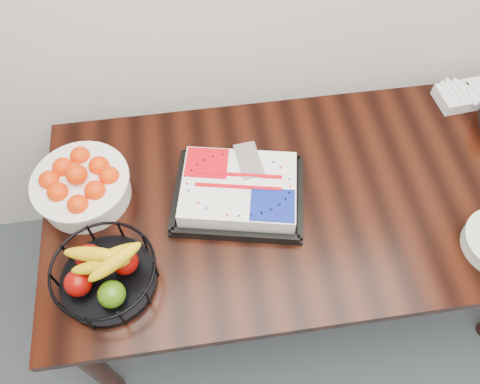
{
  "coord_description": "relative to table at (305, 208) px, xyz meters",
  "views": [
    {
      "loc": [
        -0.36,
        1.19,
        2.12
      ],
      "look_at": [
        -0.24,
        2.0,
        0.83
      ],
      "focal_mm": 35.0,
      "sensor_mm": 36.0,
      "label": 1
    }
  ],
  "objects": [
    {
      "name": "table",
      "position": [
        0.0,
        0.0,
        0.0
      ],
      "size": [
        1.8,
        0.9,
        0.75
      ],
      "color": "black",
      "rests_on": "ground"
    },
    {
      "name": "cake_tray",
      "position": [
        -0.24,
        0.03,
        0.13
      ],
      "size": [
        0.5,
        0.42,
        0.09
      ],
      "color": "black",
      "rests_on": "table"
    },
    {
      "name": "tangerine_bowl",
      "position": [
        -0.75,
        0.11,
        0.17
      ],
      "size": [
        0.32,
        0.32,
        0.2
      ],
      "color": "white",
      "rests_on": "table"
    },
    {
      "name": "fruit_basket",
      "position": [
        -0.67,
        -0.22,
        0.15
      ],
      "size": [
        0.31,
        0.31,
        0.17
      ],
      "color": "black",
      "rests_on": "table"
    },
    {
      "name": "fork_bag",
      "position": [
        0.69,
        0.35,
        0.11
      ],
      "size": [
        0.21,
        0.14,
        0.06
      ],
      "color": "silver",
      "rests_on": "table"
    }
  ]
}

